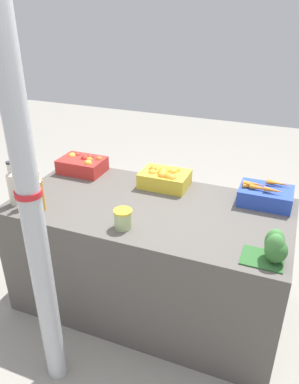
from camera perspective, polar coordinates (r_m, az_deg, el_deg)
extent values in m
plane|color=gray|center=(3.00, 0.00, -16.15)|extent=(10.00, 10.00, 0.00)
cube|color=#56514C|center=(2.73, 0.00, -9.74)|extent=(1.85, 0.93, 0.84)
cylinder|color=#B7BABF|center=(1.90, -17.48, -3.20)|extent=(0.12, 0.12, 2.28)
cylinder|color=red|center=(1.84, -17.96, -0.15)|extent=(0.13, 0.13, 0.03)
cube|color=red|center=(3.01, -10.20, 4.03)|extent=(0.35, 0.25, 0.11)
sphere|color=gold|center=(2.90, -9.32, 4.29)|extent=(0.06, 0.06, 0.06)
sphere|color=red|center=(3.00, -9.09, 5.06)|extent=(0.07, 0.07, 0.07)
sphere|color=red|center=(3.09, -10.92, 5.44)|extent=(0.06, 0.06, 0.06)
sphere|color=gold|center=(3.08, -11.66, 5.27)|extent=(0.07, 0.07, 0.07)
sphere|color=red|center=(2.99, -9.80, 4.98)|extent=(0.07, 0.07, 0.07)
sphere|color=gold|center=(2.99, -9.13, 4.87)|extent=(0.07, 0.07, 0.07)
sphere|color=#BC562D|center=(2.97, -7.70, 4.86)|extent=(0.06, 0.06, 0.06)
cube|color=gold|center=(2.73, 2.33, 1.98)|extent=(0.35, 0.25, 0.11)
sphere|color=orange|center=(2.69, 2.01, 2.64)|extent=(0.09, 0.09, 0.09)
sphere|color=orange|center=(2.65, 2.80, 2.14)|extent=(0.08, 0.08, 0.08)
sphere|color=orange|center=(2.65, 2.02, 2.36)|extent=(0.07, 0.07, 0.07)
sphere|color=orange|center=(2.71, 0.43, 2.76)|extent=(0.07, 0.07, 0.07)
sphere|color=orange|center=(2.75, 4.01, 3.04)|extent=(0.08, 0.08, 0.08)
sphere|color=orange|center=(2.72, 3.57, 2.85)|extent=(0.08, 0.08, 0.08)
sphere|color=orange|center=(2.76, 0.56, 3.28)|extent=(0.07, 0.07, 0.07)
sphere|color=orange|center=(2.73, 2.12, 3.00)|extent=(0.08, 0.08, 0.08)
sphere|color=orange|center=(2.63, 3.43, 1.93)|extent=(0.08, 0.08, 0.08)
cube|color=#2847B7|center=(2.61, 17.25, -0.59)|extent=(0.35, 0.25, 0.11)
cone|color=orange|center=(2.55, 15.45, 1.00)|extent=(0.13, 0.05, 0.03)
cone|color=orange|center=(2.63, 18.82, 1.27)|extent=(0.13, 0.03, 0.03)
cone|color=orange|center=(2.65, 19.19, 1.22)|extent=(0.17, 0.06, 0.02)
cone|color=orange|center=(2.54, 16.83, 0.50)|extent=(0.16, 0.03, 0.03)
cone|color=orange|center=(2.52, 18.43, 0.21)|extent=(0.13, 0.04, 0.03)
cone|color=orange|center=(2.60, 15.68, 1.18)|extent=(0.15, 0.04, 0.03)
cone|color=orange|center=(2.56, 15.53, 0.85)|extent=(0.14, 0.06, 0.03)
cube|color=#2D602D|center=(2.09, 16.81, -9.69)|extent=(0.22, 0.18, 0.01)
ellipsoid|color=#387033|center=(2.04, 18.74, -8.45)|extent=(0.12, 0.12, 0.13)
cylinder|color=#B2C693|center=(2.08, 18.50, -9.73)|extent=(0.03, 0.03, 0.02)
ellipsoid|color=#427F3D|center=(2.04, 18.56, -8.09)|extent=(0.10, 0.10, 0.16)
cylinder|color=#B2C693|center=(2.08, 18.28, -9.68)|extent=(0.03, 0.03, 0.02)
ellipsoid|color=#427F3D|center=(2.07, 18.52, -7.24)|extent=(0.10, 0.10, 0.15)
cylinder|color=#B2C693|center=(2.11, 18.20, -9.05)|extent=(0.03, 0.03, 0.02)
cylinder|color=beige|center=(2.62, -20.03, 0.34)|extent=(0.07, 0.07, 0.21)
cone|color=beige|center=(2.57, -20.44, 2.72)|extent=(0.07, 0.07, 0.03)
cylinder|color=beige|center=(2.56, -20.58, 3.51)|extent=(0.03, 0.03, 0.05)
cylinder|color=#2D2D33|center=(2.55, -20.70, 4.19)|extent=(0.03, 0.03, 0.01)
cylinder|color=#B2333D|center=(2.57, -18.30, -0.42)|extent=(0.06, 0.06, 0.17)
cone|color=#B2333D|center=(2.53, -18.62, 1.54)|extent=(0.06, 0.06, 0.02)
cylinder|color=#B2333D|center=(2.52, -18.72, 2.18)|extent=(0.03, 0.03, 0.04)
cylinder|color=silver|center=(2.51, -18.82, 2.76)|extent=(0.03, 0.03, 0.01)
cylinder|color=gold|center=(2.50, -16.39, -0.49)|extent=(0.06, 0.06, 0.21)
cone|color=gold|center=(2.45, -16.73, 1.87)|extent=(0.06, 0.06, 0.02)
cylinder|color=gold|center=(2.44, -16.81, 2.43)|extent=(0.03, 0.03, 0.04)
cylinder|color=silver|center=(2.43, -16.89, 2.96)|extent=(0.03, 0.03, 0.01)
cylinder|color=#B2C684|center=(2.24, -4.05, -4.23)|extent=(0.11, 0.11, 0.11)
cylinder|color=gold|center=(2.21, -4.09, -2.92)|extent=(0.11, 0.11, 0.01)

